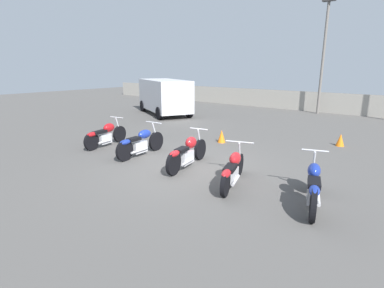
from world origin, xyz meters
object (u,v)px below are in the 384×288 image
(motorcycle_slot_0, at_px, (105,135))
(motorcycle_slot_1, at_px, (140,143))
(motorcycle_slot_3, at_px, (233,169))
(light_pole_right, at_px, (324,47))
(traffic_cone_near, at_px, (340,140))
(parked_van, at_px, (164,95))
(motorcycle_slot_2, at_px, (187,153))
(motorcycle_slot_4, at_px, (313,186))
(traffic_cone_far, at_px, (222,136))

(motorcycle_slot_0, bearing_deg, motorcycle_slot_1, -9.89)
(motorcycle_slot_0, bearing_deg, motorcycle_slot_3, -12.40)
(light_pole_right, height_order, traffic_cone_near, light_pole_right)
(light_pole_right, distance_m, parked_van, 9.92)
(motorcycle_slot_2, distance_m, traffic_cone_near, 6.08)
(motorcycle_slot_1, bearing_deg, traffic_cone_near, 44.10)
(motorcycle_slot_4, bearing_deg, motorcycle_slot_2, 157.23)
(motorcycle_slot_1, relative_size, traffic_cone_near, 4.65)
(traffic_cone_far, bearing_deg, motorcycle_slot_1, -109.03)
(motorcycle_slot_0, xyz_separation_m, motorcycle_slot_4, (7.48, -0.23, 0.01))
(light_pole_right, height_order, motorcycle_slot_0, light_pole_right)
(parked_van, bearing_deg, motorcycle_slot_1, -113.81)
(traffic_cone_near, bearing_deg, motorcycle_slot_1, -131.36)
(light_pole_right, distance_m, motorcycle_slot_2, 13.45)
(motorcycle_slot_2, height_order, traffic_cone_near, motorcycle_slot_2)
(motorcycle_slot_4, relative_size, parked_van, 0.42)
(light_pole_right, distance_m, traffic_cone_near, 9.03)
(traffic_cone_near, bearing_deg, motorcycle_slot_2, -118.03)
(parked_van, bearing_deg, motorcycle_slot_3, -100.48)
(light_pole_right, xyz_separation_m, motorcycle_slot_3, (1.98, -13.32, -3.58))
(light_pole_right, height_order, parked_van, light_pole_right)
(motorcycle_slot_2, height_order, motorcycle_slot_3, motorcycle_slot_2)
(light_pole_right, relative_size, traffic_cone_near, 14.53)
(traffic_cone_near, bearing_deg, motorcycle_slot_3, -101.06)
(traffic_cone_far, bearing_deg, traffic_cone_near, 31.70)
(motorcycle_slot_1, xyz_separation_m, motorcycle_slot_3, (3.67, -0.27, -0.02))
(motorcycle_slot_3, relative_size, traffic_cone_far, 4.15)
(parked_van, height_order, traffic_cone_far, parked_van)
(motorcycle_slot_2, bearing_deg, motorcycle_slot_4, -15.37)
(motorcycle_slot_3, bearing_deg, traffic_cone_far, 108.99)
(motorcycle_slot_3, bearing_deg, light_pole_right, 80.41)
(motorcycle_slot_4, xyz_separation_m, traffic_cone_near, (-0.78, 5.65, -0.21))
(parked_van, bearing_deg, traffic_cone_near, -70.60)
(parked_van, relative_size, traffic_cone_far, 10.37)
(traffic_cone_far, bearing_deg, motorcycle_slot_0, -133.78)
(motorcycle_slot_0, distance_m, motorcycle_slot_4, 7.48)
(light_pole_right, relative_size, parked_van, 1.32)
(motorcycle_slot_3, height_order, traffic_cone_near, motorcycle_slot_3)
(light_pole_right, bearing_deg, parked_van, -139.53)
(motorcycle_slot_3, bearing_deg, traffic_cone_near, 60.89)
(motorcycle_slot_0, relative_size, parked_van, 0.40)
(motorcycle_slot_2, relative_size, parked_van, 0.44)
(light_pole_right, bearing_deg, motorcycle_slot_0, -105.48)
(motorcycle_slot_2, height_order, motorcycle_slot_4, motorcycle_slot_4)
(light_pole_right, relative_size, motorcycle_slot_4, 3.18)
(motorcycle_slot_3, distance_m, traffic_cone_near, 5.82)
(motorcycle_slot_2, distance_m, motorcycle_slot_4, 3.64)
(traffic_cone_near, bearing_deg, motorcycle_slot_4, -82.19)
(motorcycle_slot_4, distance_m, parked_van, 13.19)
(light_pole_right, xyz_separation_m, motorcycle_slot_2, (0.24, -12.97, -3.55))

